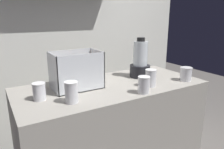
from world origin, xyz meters
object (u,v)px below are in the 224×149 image
(blender_pitcher, at_px, (140,62))
(juice_cup_carrot_middle, at_px, (144,86))
(carrot_display_bin, at_px, (76,77))
(juice_cup_beet_left, at_px, (71,94))
(juice_cup_beet_far_left, at_px, (39,93))
(juice_cup_carrot_right, at_px, (151,79))
(juice_cup_carrot_far_right, at_px, (186,75))

(blender_pitcher, bearing_deg, juice_cup_carrot_middle, -124.20)
(carrot_display_bin, xyz_separation_m, juice_cup_beet_left, (-0.13, -0.24, -0.03))
(blender_pitcher, bearing_deg, juice_cup_beet_far_left, -173.52)
(juice_cup_beet_left, bearing_deg, juice_cup_carrot_right, -0.72)
(blender_pitcher, relative_size, juice_cup_carrot_far_right, 3.06)
(juice_cup_beet_left, bearing_deg, juice_cup_carrot_middle, -11.17)
(blender_pitcher, relative_size, juice_cup_beet_left, 2.54)
(juice_cup_beet_far_left, bearing_deg, carrot_display_bin, 19.00)
(blender_pitcher, bearing_deg, juice_cup_carrot_far_right, -48.47)
(juice_cup_carrot_right, bearing_deg, blender_pitcher, 69.29)
(carrot_display_bin, xyz_separation_m, blender_pitcher, (0.57, -0.00, 0.05))
(juice_cup_carrot_middle, bearing_deg, juice_cup_beet_far_left, 159.51)
(carrot_display_bin, bearing_deg, blender_pitcher, -0.01)
(carrot_display_bin, distance_m, juice_cup_carrot_middle, 0.48)
(carrot_display_bin, height_order, juice_cup_beet_far_left, carrot_display_bin)
(carrot_display_bin, height_order, juice_cup_beet_left, carrot_display_bin)
(juice_cup_beet_far_left, distance_m, juice_cup_beet_left, 0.21)
(carrot_display_bin, xyz_separation_m, juice_cup_carrot_right, (0.48, -0.25, -0.02))
(juice_cup_beet_left, height_order, juice_cup_carrot_right, juice_cup_beet_left)
(blender_pitcher, bearing_deg, carrot_display_bin, 179.99)
(blender_pitcher, distance_m, juice_cup_beet_left, 0.74)
(carrot_display_bin, bearing_deg, juice_cup_carrot_middle, -43.79)
(juice_cup_beet_left, xyz_separation_m, juice_cup_carrot_right, (0.60, -0.01, 0.00))
(juice_cup_carrot_right, distance_m, juice_cup_carrot_far_right, 0.34)
(juice_cup_beet_left, height_order, juice_cup_carrot_middle, juice_cup_beet_left)
(carrot_display_bin, height_order, juice_cup_carrot_far_right, carrot_display_bin)
(juice_cup_beet_left, relative_size, juice_cup_carrot_right, 1.03)
(carrot_display_bin, relative_size, juice_cup_carrot_middle, 2.94)
(juice_cup_carrot_right, bearing_deg, juice_cup_beet_left, 179.28)
(juice_cup_carrot_far_right, bearing_deg, blender_pitcher, 131.53)
(juice_cup_carrot_far_right, bearing_deg, juice_cup_carrot_middle, -173.58)
(juice_cup_carrot_middle, bearing_deg, juice_cup_beet_left, 168.83)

